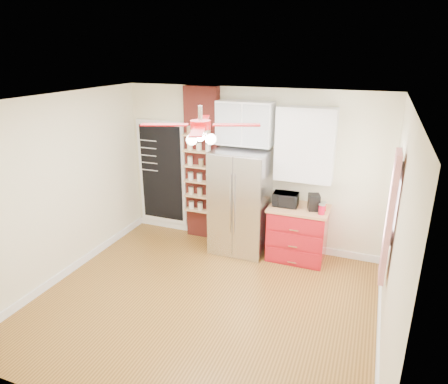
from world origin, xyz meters
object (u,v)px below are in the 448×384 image
at_px(fridge, 240,202).
at_px(ceiling_fan, 200,125).
at_px(toaster_oven, 286,199).
at_px(red_cabinet, 297,233).
at_px(coffee_maker, 314,202).
at_px(pantry_jar_oats, 190,161).
at_px(canister_left, 322,210).

bearing_deg(fridge, ceiling_fan, -88.24).
xyz_separation_m(ceiling_fan, toaster_oven, (0.70, 1.67, -1.41)).
xyz_separation_m(red_cabinet, ceiling_fan, (-0.92, -1.68, 1.97)).
xyz_separation_m(coffee_maker, pantry_jar_oats, (-2.17, 0.11, 0.42)).
distance_m(red_cabinet, coffee_maker, 0.62).
bearing_deg(fridge, toaster_oven, 3.16).
bearing_deg(pantry_jar_oats, coffee_maker, -2.99).
xyz_separation_m(red_cabinet, canister_left, (0.37, -0.16, 0.52)).
bearing_deg(canister_left, red_cabinet, 156.84).
distance_m(ceiling_fan, toaster_oven, 2.30).
relative_size(fridge, coffee_maker, 6.96).
bearing_deg(red_cabinet, ceiling_fan, -118.71).
height_order(coffee_maker, canister_left, coffee_maker).
distance_m(fridge, ceiling_fan, 2.25).
xyz_separation_m(fridge, pantry_jar_oats, (-0.97, 0.14, 0.57)).
bearing_deg(ceiling_fan, fridge, 91.76).
height_order(fridge, coffee_maker, fridge).
bearing_deg(pantry_jar_oats, canister_left, -6.25).
bearing_deg(canister_left, pantry_jar_oats, 173.75).
height_order(red_cabinet, pantry_jar_oats, pantry_jar_oats).
bearing_deg(pantry_jar_oats, red_cabinet, -2.80).
distance_m(toaster_oven, canister_left, 0.61).
xyz_separation_m(toaster_oven, coffee_maker, (0.45, -0.01, 0.02)).
bearing_deg(pantry_jar_oats, fridge, -8.48).
relative_size(fridge, red_cabinet, 1.86).
xyz_separation_m(coffee_maker, canister_left, (0.14, -0.14, -0.05)).
xyz_separation_m(fridge, canister_left, (1.34, -0.11, 0.10)).
distance_m(ceiling_fan, pantry_jar_oats, 2.27).
height_order(red_cabinet, coffee_maker, coffee_maker).
distance_m(ceiling_fan, coffee_maker, 2.46).
distance_m(toaster_oven, pantry_jar_oats, 1.78).
relative_size(coffee_maker, pantry_jar_oats, 1.74).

